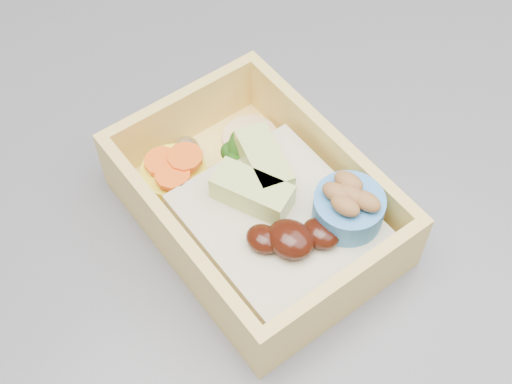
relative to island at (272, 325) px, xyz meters
The scene contains 2 objects.
island is the anchor object (origin of this frame).
bento_box 0.50m from the island, 60.13° to the right, with size 0.20×0.16×0.06m.
Camera 1 is at (0.21, -0.42, 1.30)m, focal length 50.00 mm.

